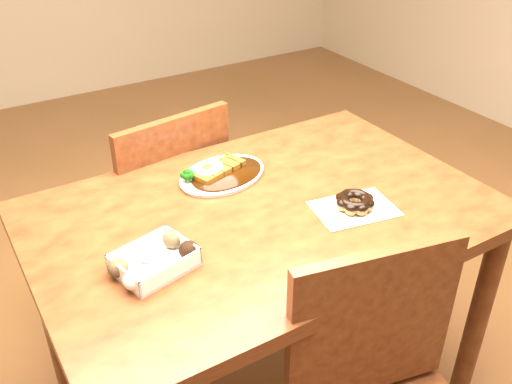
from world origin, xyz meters
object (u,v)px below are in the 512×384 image
katsu_curry_plate (220,173)px  pon_de_ring (355,202)px  donut_box (154,260)px  chair_far (161,210)px  table (264,239)px

katsu_curry_plate → pon_de_ring: bearing=-56.5°
donut_box → pon_de_ring: donut_box is taller
chair_far → pon_de_ring: bearing=105.8°
table → pon_de_ring: pon_de_ring is taller
table → chair_far: (-0.09, 0.54, -0.17)m
katsu_curry_plate → pon_de_ring: 0.40m
table → pon_de_ring: size_ratio=5.10×
table → donut_box: donut_box is taller
chair_far → table: bearing=91.5°
katsu_curry_plate → chair_far: bearing=102.0°
table → katsu_curry_plate: size_ratio=3.92×
katsu_curry_plate → donut_box: (-0.32, -0.29, 0.01)m
donut_box → pon_de_ring: 0.54m
table → pon_de_ring: (0.20, -0.12, 0.12)m
katsu_curry_plate → pon_de_ring: katsu_curry_plate is taller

